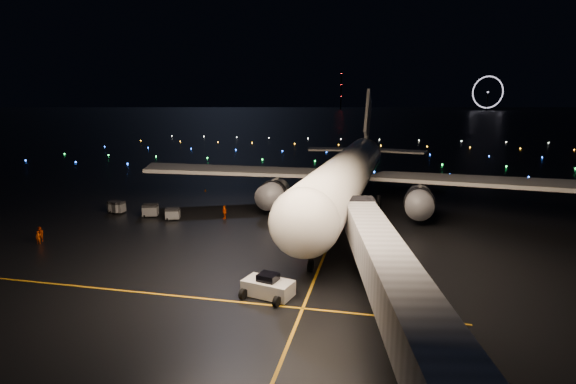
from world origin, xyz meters
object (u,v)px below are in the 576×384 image
(baggage_cart_1, at_px, (150,211))
(baggage_cart_3, at_px, (117,207))
(airliner, at_px, (351,147))
(crew_c, at_px, (224,212))
(baggage_cart_2, at_px, (115,207))
(pushback_tug, at_px, (268,285))
(crew_b, at_px, (40,234))
(crew_a, at_px, (38,238))
(belt_loader, at_px, (305,234))
(baggage_cart_0, at_px, (173,214))

(baggage_cart_1, xyz_separation_m, baggage_cart_3, (-5.94, 0.91, -0.03))
(airliner, relative_size, crew_c, 34.54)
(baggage_cart_2, bearing_deg, pushback_tug, -15.75)
(crew_c, bearing_deg, pushback_tug, -17.70)
(pushback_tug, height_order, baggage_cart_2, pushback_tug)
(crew_b, bearing_deg, baggage_cart_1, 63.38)
(crew_a, xyz_separation_m, baggage_cart_2, (0.28, 15.20, 0.10))
(belt_loader, relative_size, baggage_cart_3, 3.21)
(baggage_cart_0, xyz_separation_m, baggage_cart_3, (-9.86, 1.74, 0.06))
(baggage_cart_1, height_order, baggage_cart_2, baggage_cart_1)
(belt_loader, bearing_deg, baggage_cart_1, 147.79)
(pushback_tug, bearing_deg, crew_b, 177.83)
(pushback_tug, bearing_deg, baggage_cart_2, 156.20)
(belt_loader, height_order, crew_b, belt_loader)
(pushback_tug, bearing_deg, baggage_cart_3, 155.91)
(belt_loader, bearing_deg, baggage_cart_3, 149.90)
(baggage_cart_2, bearing_deg, baggage_cart_0, 12.50)
(airliner, distance_m, crew_c, 22.07)
(crew_a, distance_m, crew_c, 23.30)
(belt_loader, bearing_deg, baggage_cart_2, 150.06)
(baggage_cart_0, bearing_deg, pushback_tug, -64.14)
(airliner, bearing_deg, baggage_cart_3, -157.64)
(pushback_tug, xyz_separation_m, baggage_cart_3, (-29.50, 23.29, -0.15))
(belt_loader, bearing_deg, crew_a, 177.79)
(baggage_cart_1, bearing_deg, belt_loader, -37.01)
(baggage_cart_3, bearing_deg, belt_loader, -16.72)
(airliner, relative_size, crew_b, 36.86)
(pushback_tug, relative_size, crew_c, 2.22)
(airliner, height_order, baggage_cart_0, airliner)
(airliner, relative_size, baggage_cart_3, 32.57)
(airliner, relative_size, baggage_cart_0, 34.96)
(crew_a, xyz_separation_m, baggage_cart_3, (0.59, 15.20, 0.09))
(baggage_cart_2, distance_m, baggage_cart_3, 0.31)
(belt_loader, relative_size, crew_b, 3.64)
(belt_loader, xyz_separation_m, baggage_cart_3, (-30.24, 9.71, -0.72))
(belt_loader, xyz_separation_m, crew_b, (-31.30, -4.60, -0.69))
(baggage_cart_1, distance_m, baggage_cart_2, 6.32)
(baggage_cart_2, bearing_deg, crew_a, -68.80)
(belt_loader, xyz_separation_m, baggage_cart_1, (-24.30, 8.80, -0.69))
(crew_c, relative_size, baggage_cart_2, 0.93)
(crew_a, bearing_deg, crew_b, 99.68)
(belt_loader, distance_m, crew_c, 16.72)
(crew_c, distance_m, baggage_cart_2, 17.16)
(crew_c, xyz_separation_m, baggage_cart_2, (-17.16, -0.25, -0.09))
(baggage_cart_0, bearing_deg, crew_a, -144.33)
(airliner, height_order, baggage_cart_1, airliner)
(airliner, bearing_deg, crew_a, -138.73)
(baggage_cart_2, xyz_separation_m, baggage_cart_3, (0.31, -0.01, -0.01))
(airliner, bearing_deg, baggage_cart_1, -152.31)
(belt_loader, height_order, crew_a, belt_loader)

